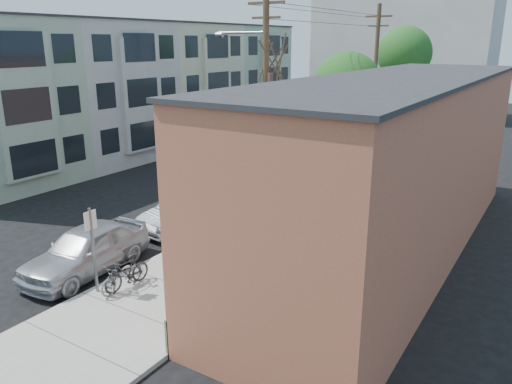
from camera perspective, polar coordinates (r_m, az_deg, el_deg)
The scene contains 26 objects.
ground at distance 20.82m, azimuth -14.17°, elevation -5.62°, with size 120.00×120.00×0.00m, color black.
sidewalk at distance 27.16m, azimuth 9.31°, elevation 0.16°, with size 4.50×58.00×0.15m, color #A9A69D.
cafe_building at distance 19.32m, azimuth 15.62°, elevation 2.83°, with size 6.60×20.20×6.61m.
apartment_row at distance 37.72m, azimuth -11.90°, elevation 11.53°, with size 6.30×32.00×9.00m.
end_cap_building at distance 57.42m, azimuth 16.35°, elevation 14.45°, with size 18.00×8.00×12.00m, color #B6B5B0.
sign_post at distance 16.26m, azimuth -18.17°, elevation -5.48°, with size 0.07×0.45×2.80m.
parking_meter_near at distance 18.68m, azimuth -10.52°, elevation -4.77°, with size 0.14×0.14×1.24m.
parking_meter_far at distance 25.86m, azimuth 3.42°, elevation 1.60°, with size 0.14×0.14×1.24m.
utility_pole_near at distance 22.92m, azimuth 0.97°, elevation 10.93°, with size 3.57×0.28×10.00m.
utility_pole_far at distance 36.01m, azimuth 13.41°, elevation 12.55°, with size 1.80×0.28×10.00m.
tree_bare at distance 22.88m, azimuth 1.60°, elevation 5.55°, with size 0.24×0.24×6.29m.
tree_leafy_mid at distance 30.57m, azimuth 10.39°, elevation 11.74°, with size 4.08×4.08×7.09m.
tree_leafy_far at distance 40.93m, azimuth 16.60°, elevation 14.91°, with size 4.08×4.08×8.77m.
patio_chair_a at distance 15.59m, azimuth -4.37°, elevation -10.65°, with size 0.50×0.50×0.88m, color #0F3823, non-canonical shape.
patio_chair_b at distance 15.04m, azimuth -5.41°, elevation -11.78°, with size 0.50×0.50×0.88m, color #0F3823, non-canonical shape.
patron_grey at distance 18.19m, azimuth 0.66°, elevation -5.24°, with size 0.57×0.38×1.57m, color gray.
patron_green at distance 15.91m, azimuth -2.27°, elevation -8.43°, with size 0.81×0.63×1.67m, color #30752F.
cyclist at distance 18.17m, azimuth -3.75°, elevation -5.10°, with size 1.09×0.63×1.69m, color maroon.
cyclist_bike at distance 18.30m, azimuth -3.73°, elevation -6.11°, with size 0.66×1.90×1.00m, color black.
parked_bike_a at distance 16.71m, azimuth -14.56°, elevation -8.86°, with size 0.50×1.76×1.06m, color black.
parked_bike_b at distance 16.68m, azimuth -15.06°, elevation -9.21°, with size 0.61×1.76×0.92m, color slate.
car_0 at distance 18.40m, azimuth -18.84°, elevation -6.24°, with size 2.00×4.96×1.69m, color #B7B8BF.
car_1 at distance 21.75m, azimuth -8.03°, elevation -2.18°, with size 1.57×4.51×1.49m, color #A3A6AA.
car_2 at distance 26.34m, azimuth 0.33°, elevation 1.63°, with size 2.40×5.91×1.71m, color black.
car_3 at distance 31.86m, azimuth 6.52°, elevation 4.18°, with size 2.79×6.05×1.68m, color #93979A.
bus at distance 42.13m, azimuth 8.32°, elevation 8.19°, with size 2.60×11.10×3.09m, color silver.
Camera 1 is at (14.23, -13.05, 7.78)m, focal length 35.00 mm.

